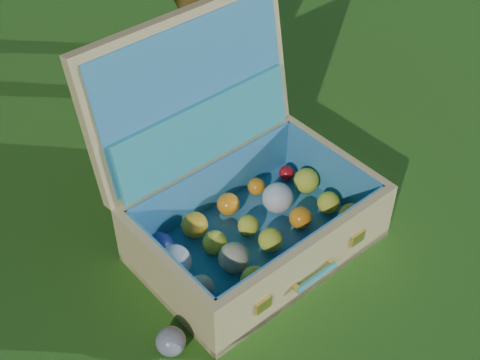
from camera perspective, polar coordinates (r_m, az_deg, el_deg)
name	(u,v)px	position (r m, az deg, el deg)	size (l,w,h in m)	color
ground	(296,286)	(1.84, 4.80, -8.96)	(60.00, 60.00, 0.00)	#215114
stray_ball	(171,341)	(1.69, -5.92, -13.54)	(0.08, 0.08, 0.08)	#3A5898
suitcase	(235,187)	(1.84, -0.46, -0.56)	(0.71, 0.63, 0.61)	tan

